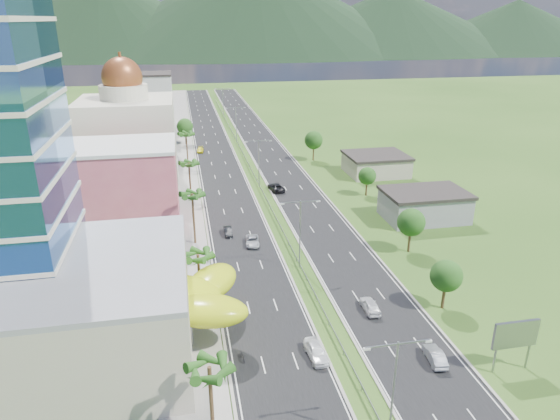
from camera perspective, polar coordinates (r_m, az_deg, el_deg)
ground at (r=69.40m, az=4.16°, el=-10.29°), size 500.00×500.00×0.00m
road_left at (r=151.63m, az=-7.59°, el=7.12°), size 11.00×260.00×0.04m
road_right at (r=153.24m, az=-1.95°, el=7.44°), size 11.00×260.00×0.04m
sidewalk_left at (r=151.37m, az=-11.20°, el=6.89°), size 7.00×260.00×0.12m
median_guardrail at (r=134.78m, az=-3.86°, el=5.76°), size 0.10×216.06×0.76m
streetlight_median_a at (r=46.36m, az=12.90°, el=-18.75°), size 6.04×0.25×11.00m
streetlight_median_b at (r=74.95m, az=2.30°, el=-1.97°), size 6.04×0.25×11.00m
streetlight_median_c at (r=112.16m, az=-2.44°, el=5.89°), size 6.04×0.25×11.00m
streetlight_median_d at (r=155.68m, az=-5.05°, el=10.12°), size 6.04×0.25×11.00m
streetlight_median_e at (r=199.86m, az=-6.54°, el=12.48°), size 6.04×0.25×11.00m
mall_podium at (r=61.49m, az=-24.74°, el=-10.88°), size 30.00×24.00×11.00m
lime_canopy at (r=61.55m, az=-13.24°, el=-9.86°), size 18.00×15.00×7.40m
pink_shophouse at (r=94.21m, az=-17.77°, el=2.38°), size 20.00×15.00×15.00m
domed_building at (r=115.31m, az=-16.89°, el=7.78°), size 20.00×20.00×28.70m
midrise_grey at (r=140.27m, az=-15.51°, el=8.76°), size 16.00×15.00×16.00m
midrise_beige at (r=162.10m, az=-15.00°, el=9.84°), size 16.00×15.00×13.00m
midrise_white at (r=184.34m, az=-14.71°, el=11.94°), size 16.00×15.00×18.00m
billboard at (r=60.27m, az=25.31°, el=-12.87°), size 5.20×0.35×6.20m
shed_near at (r=99.09m, az=16.15°, el=0.40°), size 15.00×10.00×5.00m
shed_far at (r=125.86m, az=10.90°, el=5.06°), size 14.00×12.00×4.40m
palm_tree_a at (r=44.85m, az=-8.06°, el=-17.83°), size 3.60×3.60×9.10m
palm_tree_b at (r=65.76m, az=-9.36°, el=-5.39°), size 3.60×3.60×8.10m
palm_tree_c at (r=83.69m, az=-10.00°, el=1.51°), size 3.60×3.60×9.60m
palm_tree_d at (r=105.93m, az=-10.37°, el=5.09°), size 3.60×3.60×8.60m
palm_tree_e at (r=130.02m, az=-10.68°, el=8.37°), size 3.60×3.60×9.40m
leafy_tree_lfar at (r=155.05m, az=-10.81°, el=9.35°), size 4.90×4.90×8.05m
leafy_tree_ra at (r=68.77m, az=18.47°, el=-7.17°), size 4.20×4.20×6.90m
leafy_tree_rb at (r=83.46m, az=14.76°, el=-1.38°), size 4.55×4.55×7.47m
leafy_tree_rc at (r=109.02m, az=9.93°, el=3.84°), size 3.85×3.85×6.33m
leafy_tree_rd at (r=135.07m, az=3.87°, el=7.96°), size 4.90×4.90×8.05m
mountain_ridge at (r=514.01m, az=-2.75°, el=16.99°), size 860.00×140.00×90.00m
car_white_near_left at (r=58.76m, az=4.16°, el=-15.78°), size 2.21×4.88×1.63m
car_dark_left at (r=89.25m, az=-5.97°, el=-2.41°), size 1.35×3.87×1.27m
car_silver_mid_left at (r=84.98m, az=-3.18°, el=-3.55°), size 2.69×4.99×1.33m
car_yellow_far_left at (r=146.52m, az=-9.10°, el=6.81°), size 2.20×4.54×1.27m
car_white_near_right at (r=67.68m, az=10.27°, el=-10.67°), size 2.07×4.69×1.57m
car_silver_right at (r=60.64m, az=17.29°, el=-15.61°), size 2.08×4.59×1.46m
car_dark_far_right at (r=111.46m, az=-0.47°, el=2.63°), size 3.42×6.01×1.58m
motorcycle at (r=58.60m, az=-4.26°, el=-16.23°), size 0.65×1.75×1.10m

